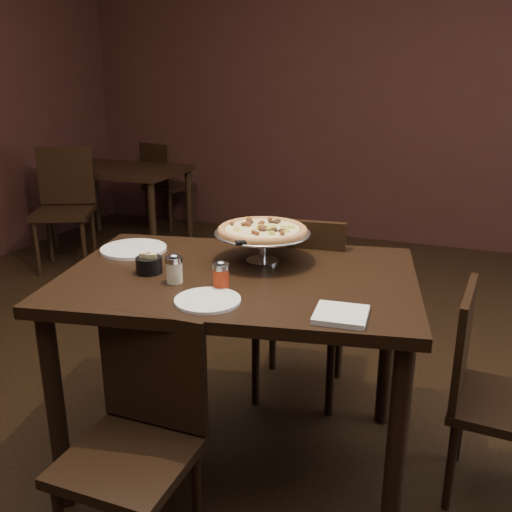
% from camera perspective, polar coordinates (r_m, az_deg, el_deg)
% --- Properties ---
extents(room, '(6.04, 7.04, 2.84)m').
position_cam_1_polar(room, '(1.91, 0.29, 13.89)').
color(room, black).
rests_on(room, ground).
extents(dining_table, '(1.45, 1.10, 0.82)m').
position_cam_1_polar(dining_table, '(2.17, -1.71, -4.46)').
color(dining_table, black).
rests_on(dining_table, ground).
extents(background_table, '(1.14, 0.76, 0.71)m').
position_cam_1_polar(background_table, '(5.25, -13.48, 7.58)').
color(background_table, black).
rests_on(background_table, ground).
extents(pizza_stand, '(0.38, 0.38, 0.16)m').
position_cam_1_polar(pizza_stand, '(2.23, 0.65, 2.56)').
color(pizza_stand, '#BABAC1').
rests_on(pizza_stand, dining_table).
extents(parmesan_shaker, '(0.06, 0.06, 0.11)m').
position_cam_1_polar(parmesan_shaker, '(2.05, -8.18, -1.30)').
color(parmesan_shaker, beige).
rests_on(parmesan_shaker, dining_table).
extents(pepper_flake_shaker, '(0.06, 0.06, 0.10)m').
position_cam_1_polar(pepper_flake_shaker, '(1.97, -3.53, -1.98)').
color(pepper_flake_shaker, maroon).
rests_on(pepper_flake_shaker, dining_table).
extents(packet_caddy, '(0.10, 0.10, 0.08)m').
position_cam_1_polar(packet_caddy, '(2.17, -10.65, -0.82)').
color(packet_caddy, black).
rests_on(packet_caddy, dining_table).
extents(napkin_stack, '(0.17, 0.17, 0.02)m').
position_cam_1_polar(napkin_stack, '(1.79, 8.49, -5.82)').
color(napkin_stack, white).
rests_on(napkin_stack, dining_table).
extents(plate_left, '(0.28, 0.28, 0.01)m').
position_cam_1_polar(plate_left, '(2.45, -12.13, 0.69)').
color(plate_left, white).
rests_on(plate_left, dining_table).
extents(plate_near, '(0.22, 0.22, 0.01)m').
position_cam_1_polar(plate_near, '(1.88, -4.86, -4.44)').
color(plate_near, white).
rests_on(plate_near, dining_table).
extents(serving_spatula, '(0.17, 0.17, 0.02)m').
position_cam_1_polar(serving_spatula, '(2.09, -0.28, 1.39)').
color(serving_spatula, '#BABAC1').
rests_on(serving_spatula, pizza_stand).
extents(chair_far, '(0.48, 0.48, 0.94)m').
position_cam_1_polar(chair_far, '(2.67, 4.21, -4.59)').
color(chair_far, black).
rests_on(chair_far, ground).
extents(chair_near, '(0.38, 0.38, 0.82)m').
position_cam_1_polar(chair_near, '(1.93, -11.71, -16.95)').
color(chair_near, black).
rests_on(chair_near, ground).
extents(chair_side, '(0.40, 0.40, 0.81)m').
position_cam_1_polar(chair_side, '(2.28, 22.28, -12.16)').
color(chair_side, black).
rests_on(chair_side, ground).
extents(bg_chair_far, '(0.50, 0.50, 0.85)m').
position_cam_1_polar(bg_chair_far, '(5.81, -9.15, 7.33)').
color(bg_chair_far, black).
rests_on(bg_chair_far, ground).
extents(bg_chair_near, '(0.59, 0.59, 0.95)m').
position_cam_1_polar(bg_chair_near, '(4.84, -18.59, 5.06)').
color(bg_chair_near, black).
rests_on(bg_chair_near, ground).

